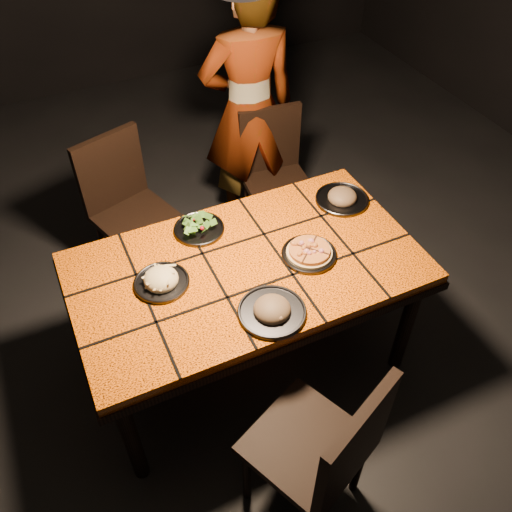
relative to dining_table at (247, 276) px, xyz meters
name	(u,v)px	position (x,y,z in m)	size (l,w,h in m)	color
room_shell	(244,120)	(0.00, 0.00, 0.83)	(6.04, 7.04, 3.08)	black
dining_table	(247,276)	(0.00, 0.00, 0.00)	(1.62, 0.92, 0.75)	orange
chair_near	(326,449)	(-0.05, -0.85, -0.13)	(0.56, 0.56, 0.95)	black
chair_far_left	(125,201)	(-0.34, 0.97, -0.14)	(0.53, 0.53, 0.92)	black
chair_far_right	(274,169)	(0.61, 0.92, -0.17)	(0.44, 0.44, 0.88)	black
diner	(249,110)	(0.52, 1.13, 0.16)	(0.61, 0.40, 1.66)	brown
plate_pizza	(309,253)	(0.29, -0.07, 0.10)	(0.30, 0.30, 0.04)	#3A3A3F
plate_pasta	(161,280)	(-0.39, 0.05, 0.10)	(0.25, 0.25, 0.08)	#3A3A3F
plate_salad	(199,227)	(-0.12, 0.31, 0.10)	(0.25, 0.25, 0.07)	#3A3A3F
plate_mushroom_a	(272,309)	(-0.02, -0.31, 0.10)	(0.29, 0.29, 0.10)	#3A3A3F
plate_mushroom_b	(342,197)	(0.64, 0.21, 0.10)	(0.28, 0.28, 0.09)	#3A3A3F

